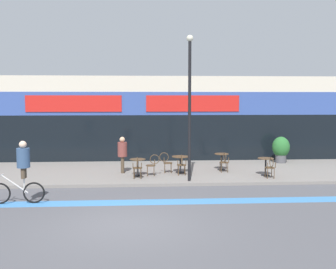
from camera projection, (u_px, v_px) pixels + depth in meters
ground_plane at (126, 225)px, 10.59m from camera, size 120.00×120.00×0.00m
sidewalk_slab at (133, 172)px, 17.78m from camera, size 40.00×5.50×0.12m
storefront_facade at (135, 118)px, 22.26m from camera, size 40.00×4.06×4.54m
bike_lane_stripe at (129, 202)px, 12.83m from camera, size 36.00×0.70×0.01m
bistro_table_0 at (138, 164)px, 16.60m from camera, size 0.67×0.67×0.72m
bistro_table_1 at (180, 161)px, 17.30m from camera, size 0.75×0.75×0.72m
bistro_table_2 at (221, 158)px, 17.97m from camera, size 0.64×0.64×0.75m
bistro_table_3 at (266, 163)px, 16.65m from camera, size 0.67×0.67×0.75m
cafe_chair_0_near at (137, 166)px, 15.98m from camera, size 0.42×0.58×0.90m
cafe_chair_0_side at (152, 164)px, 16.64m from camera, size 0.58×0.41×0.90m
cafe_chair_1_near at (182, 163)px, 16.68m from camera, size 0.41×0.58×0.90m
cafe_chair_1_side at (166, 161)px, 17.27m from camera, size 0.58×0.41×0.90m
cafe_chair_2_near at (224, 161)px, 17.35m from camera, size 0.41×0.58×0.90m
cafe_chair_3_near at (270, 166)px, 16.03m from camera, size 0.42×0.58×0.90m
planter_pot at (281, 149)px, 19.94m from camera, size 0.87×0.87×1.33m
lamp_post at (190, 99)px, 15.33m from camera, size 0.26×0.26×5.71m
cyclist_0 at (21, 168)px, 12.62m from camera, size 1.77×0.48×2.04m
pedestrian_near_end at (122, 152)px, 17.22m from camera, size 0.45×0.45×1.59m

